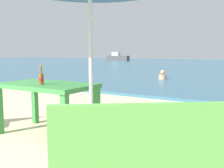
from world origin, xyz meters
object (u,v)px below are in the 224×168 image
at_px(side_table_wood, 114,137).
at_px(swimmer_person, 163,76).
at_px(picnic_table_green, 47,91).
at_px(beer_bottle_amber, 41,78).
at_px(boat_ferry, 118,58).

relative_size(side_table_wood, swimmer_person, 1.32).
xyz_separation_m(picnic_table_green, beer_bottle_amber, (0.05, -0.14, 0.20)).
distance_m(beer_bottle_amber, swimmer_person, 8.10).
distance_m(beer_bottle_amber, boat_ferry, 37.18).
xyz_separation_m(swimmer_person, boat_ferry, (-16.45, 24.77, 0.33)).
height_order(picnic_table_green, swimmer_person, picnic_table_green).
relative_size(beer_bottle_amber, boat_ferry, 0.07).
xyz_separation_m(beer_bottle_amber, swimmer_person, (-1.10, 8.00, -0.61)).
bearing_deg(beer_bottle_amber, side_table_wood, -14.62).
xyz_separation_m(beer_bottle_amber, side_table_wood, (1.39, -0.36, -0.50)).
bearing_deg(side_table_wood, beer_bottle_amber, 165.38).
height_order(side_table_wood, boat_ferry, boat_ferry).
distance_m(picnic_table_green, boat_ferry, 37.03).
relative_size(swimmer_person, boat_ferry, 0.11).
height_order(beer_bottle_amber, boat_ferry, boat_ferry).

